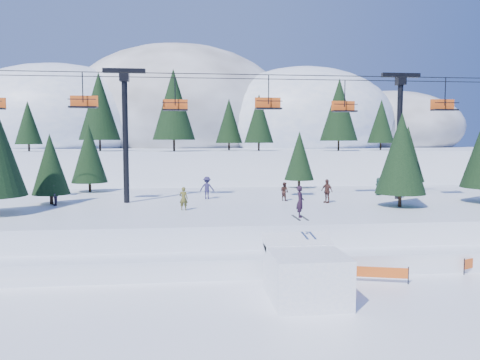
{
  "coord_description": "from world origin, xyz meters",
  "views": [
    {
      "loc": [
        -4.23,
        -18.79,
        7.29
      ],
      "look_at": [
        -1.47,
        6.0,
        5.2
      ],
      "focal_mm": 35.0,
      "sensor_mm": 36.0,
      "label": 1
    }
  ],
  "objects": [
    {
      "name": "ground",
      "position": [
        0.0,
        0.0,
        0.0
      ],
      "size": [
        160.0,
        160.0,
        0.0
      ],
      "primitive_type": "plane",
      "color": "white",
      "rests_on": "ground"
    },
    {
      "name": "mid_shelf",
      "position": [
        0.0,
        18.0,
        1.25
      ],
      "size": [
        70.0,
        22.0,
        2.5
      ],
      "primitive_type": "cube",
      "color": "white",
      "rests_on": "ground"
    },
    {
      "name": "berm",
      "position": [
        0.0,
        8.0,
        0.55
      ],
      "size": [
        70.0,
        6.0,
        1.1
      ],
      "primitive_type": "cube",
      "color": "white",
      "rests_on": "ground"
    },
    {
      "name": "mountain_ridge",
      "position": [
        -5.1,
        73.36,
        9.64
      ],
      "size": [
        119.0,
        60.83,
        26.46
      ],
      "color": "white",
      "rests_on": "ground"
    },
    {
      "name": "jump_kicker",
      "position": [
        1.1,
        1.93,
        1.22
      ],
      "size": [
        3.31,
        4.51,
        5.11
      ],
      "color": "white",
      "rests_on": "ground"
    },
    {
      "name": "chairlift",
      "position": [
        0.99,
        18.05,
        9.32
      ],
      "size": [
        46.0,
        3.21,
        10.28
      ],
      "color": "black",
      "rests_on": "mid_shelf"
    },
    {
      "name": "conifer_stand",
      "position": [
        4.12,
        18.14,
        6.83
      ],
      "size": [
        63.0,
        18.63,
        9.08
      ],
      "color": "black",
      "rests_on": "mid_shelf"
    },
    {
      "name": "distant_skiers",
      "position": [
        -0.35,
        17.97,
        3.36
      ],
      "size": [
        27.5,
        7.85,
        1.85
      ],
      "color": "#452621",
      "rests_on": "mid_shelf"
    },
    {
      "name": "banner_near",
      "position": [
        5.53,
        3.8,
        0.54
      ],
      "size": [
        2.76,
        0.81,
        0.9
      ],
      "color": "black",
      "rests_on": "ground"
    },
    {
      "name": "banner_far",
      "position": [
        11.99,
        5.28,
        0.54
      ],
      "size": [
        2.62,
        1.19,
        0.9
      ],
      "color": "black",
      "rests_on": "ground"
    }
  ]
}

